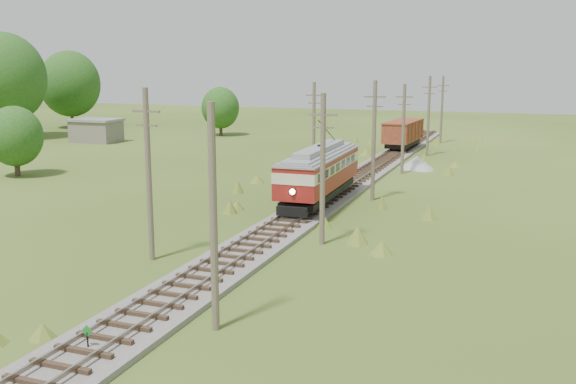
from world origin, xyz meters
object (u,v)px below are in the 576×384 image
at_px(streetcar, 320,170).
at_px(gondola, 403,132).
at_px(switch_marker, 87,337).
at_px(gravel_pile, 418,163).

xyz_separation_m(streetcar, gondola, (-0.00, 32.68, -0.47)).
bearing_deg(switch_marker, gondola, 89.81).
bearing_deg(switch_marker, gravel_pile, 84.82).
bearing_deg(streetcar, gondola, 88.26).
distance_m(streetcar, gravel_pile, 20.06).
height_order(switch_marker, streetcar, streetcar).
bearing_deg(gondola, switch_marker, -86.93).
bearing_deg(streetcar, switch_marker, -92.17).
bearing_deg(streetcar, gravel_pile, 76.83).
xyz_separation_m(streetcar, gravel_pile, (3.95, 19.55, -2.08)).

